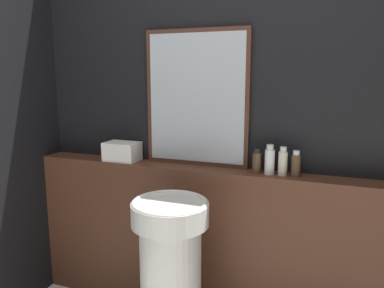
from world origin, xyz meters
TOP-DOWN VIEW (x-y plane):
  - wall_back at (0.00, 1.61)m, footprint 8.00×0.06m
  - vanity_counter at (0.00, 1.49)m, footprint 2.34×0.17m
  - pedestal_sink at (-0.08, 1.09)m, footprint 0.40×0.40m
  - mirror at (-0.11, 1.56)m, footprint 0.65×0.03m
  - towel_stack at (-0.60, 1.49)m, footprint 0.22×0.15m
  - shampoo_bottle at (0.28, 1.49)m, footprint 0.05×0.05m
  - conditioner_bottle at (0.35, 1.49)m, footprint 0.05×0.05m
  - lotion_bottle at (0.42, 1.49)m, footprint 0.05×0.05m
  - body_wash_bottle at (0.49, 1.49)m, footprint 0.05×0.05m

SIDE VIEW (x-z plane):
  - pedestal_sink at x=-0.08m, z-range 0.03..0.91m
  - vanity_counter at x=0.00m, z-range 0.00..0.95m
  - towel_stack at x=-0.60m, z-range 0.95..1.07m
  - shampoo_bottle at x=0.28m, z-range 0.95..1.09m
  - body_wash_bottle at x=0.49m, z-range 0.95..1.09m
  - lotion_bottle at x=0.42m, z-range 0.95..1.11m
  - conditioner_bottle at x=0.35m, z-range 0.95..1.11m
  - wall_back at x=0.00m, z-range 0.00..2.50m
  - mirror at x=-0.11m, z-range 0.95..1.77m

